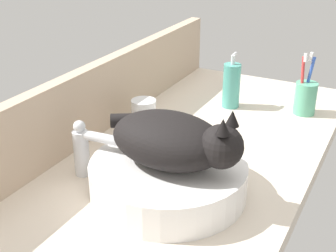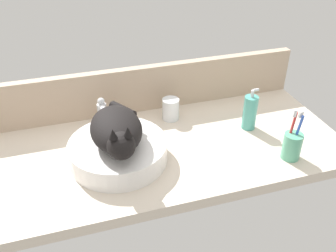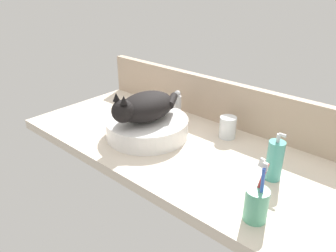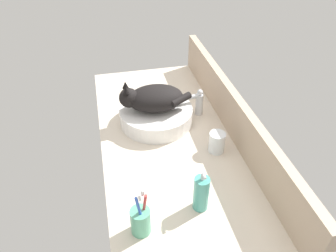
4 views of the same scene
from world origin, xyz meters
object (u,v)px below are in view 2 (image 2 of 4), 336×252
at_px(sink_basin, 118,151).
at_px(cat, 117,130).
at_px(faucet, 103,114).
at_px(toothbrush_cup, 292,145).
at_px(soap_dispenser, 250,112).
at_px(water_glass, 171,110).

relative_size(sink_basin, cat, 1.04).
xyz_separation_m(faucet, toothbrush_cup, (0.59, -0.36, -0.02)).
distance_m(soap_dispenser, toothbrush_cup, 0.22).
bearing_deg(faucet, toothbrush_cup, -31.39).
xyz_separation_m(sink_basin, cat, (0.00, -0.01, 0.10)).
bearing_deg(soap_dispenser, toothbrush_cup, -76.52).
bearing_deg(toothbrush_cup, water_glass, 131.21).
bearing_deg(cat, faucet, 94.71).
bearing_deg(faucet, water_glass, 1.17).
bearing_deg(water_glass, cat, -138.93).
bearing_deg(sink_basin, faucet, 94.98).
bearing_deg(cat, sink_basin, 90.68).
xyz_separation_m(soap_dispenser, toothbrush_cup, (0.05, -0.21, -0.02)).
distance_m(sink_basin, cat, 0.10).
height_order(sink_basin, soap_dispenser, soap_dispenser).
relative_size(faucet, soap_dispenser, 0.80).
distance_m(cat, soap_dispenser, 0.53).
height_order(cat, toothbrush_cup, cat).
bearing_deg(soap_dispenser, sink_basin, -174.08).
relative_size(soap_dispenser, water_glass, 1.91).
xyz_separation_m(sink_basin, toothbrush_cup, (0.58, -0.16, 0.01)).
bearing_deg(faucet, sink_basin, -85.02).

